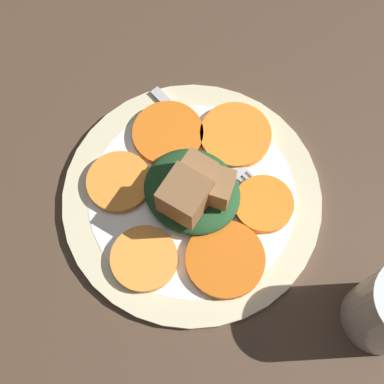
% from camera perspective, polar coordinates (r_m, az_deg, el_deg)
% --- Properties ---
extents(table_slab, '(1.20, 1.20, 0.02)m').
position_cam_1_polar(table_slab, '(0.60, -0.00, -1.09)').
color(table_slab, '#4C3828').
rests_on(table_slab, ground).
extents(plate, '(0.28, 0.28, 0.01)m').
position_cam_1_polar(plate, '(0.58, -0.00, -0.57)').
color(plate, beige).
rests_on(plate, table_slab).
extents(carrot_slice_0, '(0.08, 0.08, 0.01)m').
position_cam_1_polar(carrot_slice_0, '(0.55, 3.55, -7.17)').
color(carrot_slice_0, orange).
rests_on(carrot_slice_0, plate).
extents(carrot_slice_1, '(0.06, 0.06, 0.01)m').
position_cam_1_polar(carrot_slice_1, '(0.57, 7.64, -1.28)').
color(carrot_slice_1, orange).
rests_on(carrot_slice_1, plate).
extents(carrot_slice_2, '(0.08, 0.08, 0.01)m').
position_cam_1_polar(carrot_slice_2, '(0.60, 4.52, 6.17)').
color(carrot_slice_2, orange).
rests_on(carrot_slice_2, plate).
extents(carrot_slice_3, '(0.08, 0.08, 0.01)m').
position_cam_1_polar(carrot_slice_3, '(0.60, -2.58, 6.25)').
color(carrot_slice_3, orange).
rests_on(carrot_slice_3, plate).
extents(carrot_slice_4, '(0.07, 0.07, 0.01)m').
position_cam_1_polar(carrot_slice_4, '(0.58, -7.78, 1.07)').
color(carrot_slice_4, orange).
rests_on(carrot_slice_4, plate).
extents(carrot_slice_5, '(0.07, 0.07, 0.01)m').
position_cam_1_polar(carrot_slice_5, '(0.55, -4.89, -7.26)').
color(carrot_slice_5, '#F99539').
rests_on(carrot_slice_5, plate).
extents(center_pile, '(0.11, 0.09, 0.07)m').
position_cam_1_polar(center_pile, '(0.55, 0.13, 0.20)').
color(center_pile, '#1E4723').
rests_on(center_pile, plate).
extents(fork, '(0.20, 0.06, 0.00)m').
position_cam_1_polar(fork, '(0.60, 2.41, 4.46)').
color(fork, '#B2B2B7').
rests_on(fork, plate).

